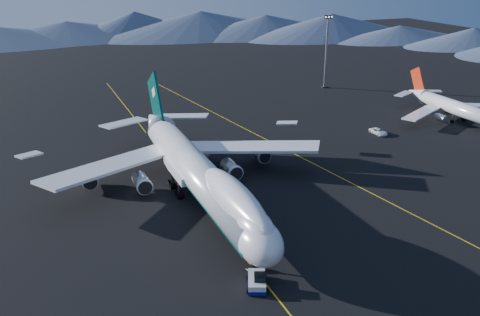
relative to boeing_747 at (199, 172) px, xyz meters
name	(u,v)px	position (x,y,z in m)	size (l,w,h in m)	color
ground	(199,200)	(0.00, -0.03, -5.81)	(500.00, 500.00, 0.00)	black
taxiway_line_main	(199,200)	(0.00, -0.03, -5.80)	(0.25, 220.00, 0.01)	gold
taxiway_line_side	(310,162)	(30.00, 9.97, -5.80)	(0.25, 200.00, 0.01)	gold
boeing_747	(199,172)	(0.00, 0.00, 0.00)	(59.62, 72.43, 19.37)	silver
pushback_tug	(257,282)	(-1.41, -30.66, -5.11)	(4.33, 5.71, 2.22)	silver
second_jet	(461,109)	(84.58, 21.25, -2.01)	(39.12, 44.20, 12.58)	silver
service_van	(379,132)	(56.80, 20.83, -5.06)	(2.51, 5.45, 1.51)	white
floodlight_mast	(326,52)	(71.42, 73.36, 7.03)	(3.13, 2.35, 25.35)	black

